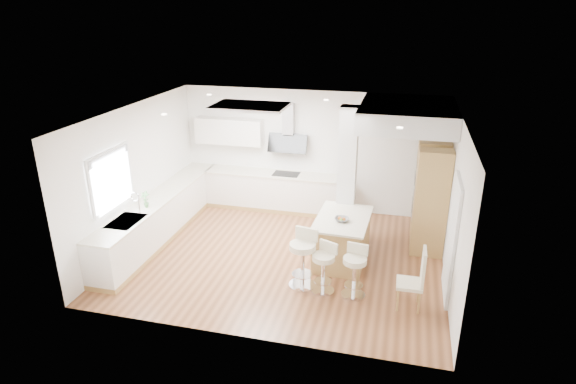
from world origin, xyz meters
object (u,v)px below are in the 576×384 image
(bar_stool_b, at_px, (324,265))
(dining_chair, at_px, (416,277))
(bar_stool_c, at_px, (355,268))
(peninsula, at_px, (342,239))
(bar_stool_a, at_px, (303,255))

(bar_stool_b, height_order, dining_chair, dining_chair)
(bar_stool_b, xyz_separation_m, bar_stool_c, (0.52, -0.01, 0.01))
(peninsula, bearing_deg, bar_stool_c, -69.87)
(peninsula, relative_size, dining_chair, 1.41)
(bar_stool_a, relative_size, dining_chair, 0.99)
(bar_stool_c, bearing_deg, dining_chair, 0.76)
(dining_chair, bearing_deg, peninsula, 135.99)
(peninsula, xyz_separation_m, dining_chair, (1.35, -1.27, 0.12))
(peninsula, bearing_deg, dining_chair, -40.93)
(bar_stool_a, distance_m, dining_chair, 1.89)
(bar_stool_b, height_order, bar_stool_c, bar_stool_c)
(bar_stool_b, bearing_deg, bar_stool_c, 23.28)
(bar_stool_a, height_order, bar_stool_b, bar_stool_a)
(bar_stool_a, xyz_separation_m, bar_stool_c, (0.89, -0.09, -0.07))
(bar_stool_c, distance_m, dining_chair, 0.99)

